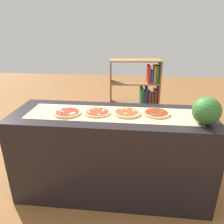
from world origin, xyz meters
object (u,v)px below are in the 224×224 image
(pizza_mozzarella_0, at_px, (68,113))
(pizza_mushroom_1, at_px, (97,112))
(pizza_mushroom_2, at_px, (127,113))
(watermelon, at_px, (207,111))
(pizza_spinach_3, at_px, (156,113))
(bookshelf, at_px, (140,106))

(pizza_mozzarella_0, bearing_deg, pizza_mushroom_1, 9.54)
(pizza_mozzarella_0, distance_m, pizza_mushroom_1, 0.30)
(pizza_mozzarella_0, bearing_deg, pizza_mushroom_2, 5.82)
(pizza_mushroom_2, relative_size, watermelon, 1.07)
(pizza_spinach_3, distance_m, bookshelf, 1.17)
(pizza_mozzarella_0, height_order, watermelon, watermelon)
(pizza_mushroom_2, distance_m, pizza_spinach_3, 0.30)
(pizza_mushroom_2, height_order, bookshelf, bookshelf)
(pizza_mushroom_2, height_order, watermelon, watermelon)
(watermelon, relative_size, bookshelf, 0.19)
(pizza_mushroom_2, bearing_deg, pizza_mushroom_1, -177.95)
(pizza_mushroom_2, bearing_deg, pizza_mozzarella_0, -174.18)
(pizza_mushroom_1, bearing_deg, pizza_mozzarella_0, -170.46)
(pizza_spinach_3, bearing_deg, bookshelf, 96.42)
(pizza_mushroom_1, height_order, bookshelf, bookshelf)
(pizza_mushroom_1, distance_m, pizza_mushroom_2, 0.29)
(pizza_mushroom_1, distance_m, pizza_spinach_3, 0.59)
(bookshelf, bearing_deg, pizza_mushroom_1, -111.96)
(pizza_mozzarella_0, height_order, pizza_mushroom_2, pizza_mushroom_2)
(pizza_mushroom_1, relative_size, pizza_spinach_3, 0.99)
(pizza_mushroom_1, relative_size, bookshelf, 0.20)
(pizza_spinach_3, relative_size, bookshelf, 0.20)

